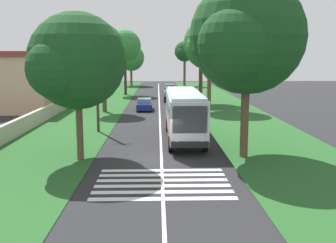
% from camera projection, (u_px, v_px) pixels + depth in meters
% --- Properties ---
extents(ground, '(160.00, 160.00, 0.00)m').
position_uv_depth(ground, '(161.00, 159.00, 24.47)').
color(ground, '#262628').
extents(grass_verge_left, '(120.00, 8.00, 0.04)m').
position_uv_depth(grass_verge_left, '(78.00, 121.00, 39.05)').
color(grass_verge_left, '#235623').
rests_on(grass_verge_left, ground).
extents(grass_verge_right, '(120.00, 8.00, 0.04)m').
position_uv_depth(grass_verge_right, '(241.00, 120.00, 39.48)').
color(grass_verge_right, '#235623').
rests_on(grass_verge_right, ground).
extents(centre_line, '(110.00, 0.16, 0.01)m').
position_uv_depth(centre_line, '(160.00, 121.00, 39.27)').
color(centre_line, silver).
rests_on(centre_line, ground).
extents(coach_bus, '(11.16, 2.62, 3.73)m').
position_uv_depth(coach_bus, '(184.00, 112.00, 29.97)').
color(coach_bus, silver).
rests_on(coach_bus, ground).
extents(zebra_crossing, '(4.95, 6.80, 0.01)m').
position_uv_depth(zebra_crossing, '(162.00, 183.00, 19.89)').
color(zebra_crossing, silver).
rests_on(zebra_crossing, ground).
extents(trailing_car_0, '(4.30, 1.78, 1.43)m').
position_uv_depth(trailing_car_0, '(144.00, 105.00, 47.04)').
color(trailing_car_0, navy).
rests_on(trailing_car_0, ground).
extents(trailing_car_1, '(4.30, 1.78, 1.43)m').
position_uv_depth(trailing_car_1, '(170.00, 97.00, 56.51)').
color(trailing_car_1, black).
rests_on(trailing_car_1, ground).
extents(trailing_car_2, '(4.30, 1.78, 1.43)m').
position_uv_depth(trailing_car_2, '(170.00, 92.00, 64.81)').
color(trailing_car_2, '#145933').
rests_on(trailing_car_2, ground).
extents(trailing_car_3, '(4.30, 1.78, 1.43)m').
position_uv_depth(trailing_car_3, '(170.00, 88.00, 71.55)').
color(trailing_car_3, black).
rests_on(trailing_car_3, ground).
extents(roadside_tree_left_0, '(6.38, 5.36, 10.82)m').
position_uv_depth(roadside_tree_left_0, '(124.00, 47.00, 64.84)').
color(roadside_tree_left_0, '#3D2D1E').
rests_on(roadside_tree_left_0, grass_verge_left).
extents(roadside_tree_left_1, '(7.00, 5.82, 8.98)m').
position_uv_depth(roadside_tree_left_1, '(76.00, 64.00, 23.60)').
color(roadside_tree_left_1, brown).
rests_on(roadside_tree_left_1, grass_verge_left).
extents(roadside_tree_left_2, '(7.10, 5.81, 9.04)m').
position_uv_depth(roadside_tree_left_2, '(131.00, 59.00, 86.30)').
color(roadside_tree_left_2, brown).
rests_on(roadside_tree_left_2, grass_verge_left).
extents(roadside_tree_left_3, '(5.56, 4.50, 9.98)m').
position_uv_depth(roadside_tree_left_3, '(102.00, 45.00, 44.26)').
color(roadside_tree_left_3, brown).
rests_on(roadside_tree_left_3, grass_verge_left).
extents(roadside_tree_right_0, '(5.88, 4.83, 10.39)m').
position_uv_depth(roadside_tree_right_0, '(200.00, 46.00, 53.09)').
color(roadside_tree_right_0, '#4C3826').
rests_on(roadside_tree_right_0, grass_verge_right).
extents(roadside_tree_right_1, '(8.55, 7.06, 11.07)m').
position_uv_depth(roadside_tree_right_1, '(244.00, 40.00, 24.02)').
color(roadside_tree_right_1, brown).
rests_on(roadside_tree_right_1, grass_verge_right).
extents(roadside_tree_right_2, '(5.13, 4.44, 9.73)m').
position_uv_depth(roadside_tree_right_2, '(184.00, 52.00, 85.69)').
color(roadside_tree_right_2, brown).
rests_on(roadside_tree_right_2, grass_verge_right).
extents(roadside_tree_right_3, '(7.18, 6.25, 10.98)m').
position_uv_depth(roadside_tree_right_3, '(209.00, 45.00, 46.08)').
color(roadside_tree_right_3, brown).
rests_on(roadside_tree_right_3, grass_verge_right).
extents(utility_pole, '(0.24, 1.40, 7.96)m').
position_uv_depth(utility_pole, '(97.00, 83.00, 32.74)').
color(utility_pole, '#473828').
rests_on(utility_pole, grass_verge_left).
extents(roadside_wall, '(70.00, 0.40, 1.34)m').
position_uv_depth(roadside_wall, '(56.00, 108.00, 43.78)').
color(roadside_wall, '#B2A893').
rests_on(roadside_wall, grass_verge_left).
extents(roadside_building, '(10.17, 8.65, 6.95)m').
position_uv_depth(roadside_building, '(21.00, 81.00, 46.83)').
color(roadside_building, beige).
rests_on(roadside_building, ground).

